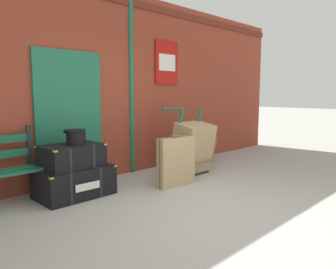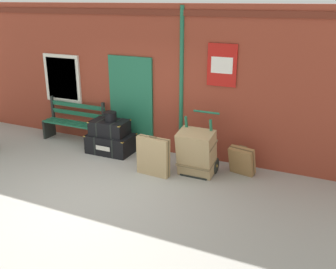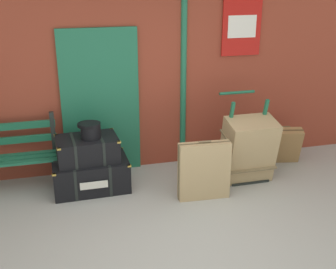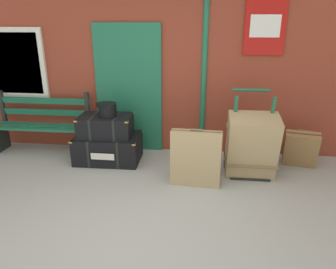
{
  "view_description": "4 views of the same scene",
  "coord_description": "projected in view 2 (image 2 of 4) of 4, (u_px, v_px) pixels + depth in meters",
  "views": [
    {
      "loc": [
        -2.92,
        -2.19,
        1.44
      ],
      "look_at": [
        0.95,
        1.76,
        0.74
      ],
      "focal_mm": 34.35,
      "sensor_mm": 36.0,
      "label": 1
    },
    {
      "loc": [
        3.84,
        -4.88,
        3.29
      ],
      "look_at": [
        0.69,
        1.8,
        0.67
      ],
      "focal_mm": 41.14,
      "sensor_mm": 36.0,
      "label": 2
    },
    {
      "loc": [
        -1.11,
        -3.52,
        2.8
      ],
      "look_at": [
        0.26,
        1.66,
        0.77
      ],
      "focal_mm": 46.21,
      "sensor_mm": 36.0,
      "label": 3
    },
    {
      "loc": [
        0.71,
        -2.65,
        2.13
      ],
      "look_at": [
        0.22,
        1.61,
        0.58
      ],
      "focal_mm": 33.85,
      "sensor_mm": 36.0,
      "label": 4
    }
  ],
  "objects": [
    {
      "name": "brick_facade",
      "position": [
        154.0,
        79.0,
        8.49
      ],
      "size": [
        10.4,
        0.35,
        3.2
      ],
      "color": "brown",
      "rests_on": "ground"
    },
    {
      "name": "platform_bench",
      "position": [
        74.0,
        123.0,
        9.29
      ],
      "size": [
        1.6,
        0.43,
        1.01
      ],
      "color": "#1E6647",
      "rests_on": "ground"
    },
    {
      "name": "suitcase_cream",
      "position": [
        242.0,
        161.0,
        7.52
      ],
      "size": [
        0.54,
        0.41,
        0.59
      ],
      "color": "olive",
      "rests_on": "ground"
    },
    {
      "name": "steamer_trunk_base",
      "position": [
        111.0,
        143.0,
        8.65
      ],
      "size": [
        1.02,
        0.68,
        0.43
      ],
      "color": "black",
      "rests_on": "ground"
    },
    {
      "name": "steamer_trunk_middle",
      "position": [
        110.0,
        127.0,
        8.55
      ],
      "size": [
        0.84,
        0.59,
        0.33
      ],
      "color": "black",
      "rests_on": "steamer_trunk_base"
    },
    {
      "name": "porters_trolley",
      "position": [
        200.0,
        159.0,
        7.65
      ],
      "size": [
        0.71,
        0.67,
        1.18
      ],
      "color": "black",
      "rests_on": "ground"
    },
    {
      "name": "round_hatbox",
      "position": [
        110.0,
        116.0,
        8.41
      ],
      "size": [
        0.3,
        0.28,
        0.21
      ],
      "color": "black",
      "rests_on": "steamer_trunk_middle"
    },
    {
      "name": "suitcase_tan",
      "position": [
        153.0,
        156.0,
        7.48
      ],
      "size": [
        0.68,
        0.2,
        0.81
      ],
      "color": "tan",
      "rests_on": "ground"
    },
    {
      "name": "ground_plane",
      "position": [
        89.0,
        195.0,
        6.8
      ],
      "size": [
        60.0,
        60.0,
        0.0
      ],
      "primitive_type": "plane",
      "color": "#A3A099"
    },
    {
      "name": "large_brown_trunk",
      "position": [
        197.0,
        153.0,
        7.43
      ],
      "size": [
        0.7,
        0.6,
        0.95
      ],
      "color": "tan",
      "rests_on": "ground"
    }
  ]
}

